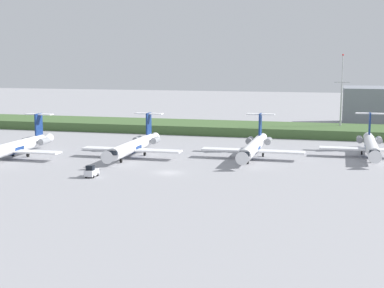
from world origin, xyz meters
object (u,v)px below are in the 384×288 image
object	(u,v)px
regional_jet_second	(16,147)
antenna_mast	(341,101)
regional_jet_fifth	(371,145)
regional_jet_third	(134,146)
regional_jet_fourth	(254,146)
baggage_tug	(91,172)

from	to	relation	value
regional_jet_second	antenna_mast	bearing A→B (deg)	40.28
regional_jet_fifth	regional_jet_second	bearing A→B (deg)	-164.05
regional_jet_third	regional_jet_fourth	world-z (taller)	same
baggage_tug	regional_jet_third	bearing A→B (deg)	90.14
regional_jet_third	antenna_mast	xyz separation A→B (m)	(45.08, 51.23, 7.13)
baggage_tug	regional_jet_fifth	bearing A→B (deg)	35.50
regional_jet_third	regional_jet_fourth	bearing A→B (deg)	11.64
regional_jet_third	regional_jet_fifth	bearing A→B (deg)	14.90
regional_jet_third	regional_jet_fifth	distance (m)	53.69
regional_jet_second	regional_jet_fifth	xyz separation A→B (m)	(76.87, 21.97, 0.00)
antenna_mast	regional_jet_second	bearing A→B (deg)	-139.72
antenna_mast	regional_jet_fourth	bearing A→B (deg)	-112.23
regional_jet_second	regional_jet_third	distance (m)	26.29
regional_jet_third	baggage_tug	world-z (taller)	regional_jet_third
regional_jet_fourth	baggage_tug	distance (m)	38.88
regional_jet_fifth	baggage_tug	world-z (taller)	regional_jet_fifth
antenna_mast	regional_jet_third	bearing A→B (deg)	-131.35
regional_jet_third	regional_jet_fourth	size ratio (longest dim) A/B	1.00
regional_jet_third	regional_jet_fifth	xyz separation A→B (m)	(51.88, 13.81, 0.00)
regional_jet_third	regional_jet_fourth	distance (m)	26.92
regional_jet_second	baggage_tug	xyz separation A→B (m)	(25.05, -14.99, -1.53)
regional_jet_second	regional_jet_fifth	size ratio (longest dim) A/B	1.00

